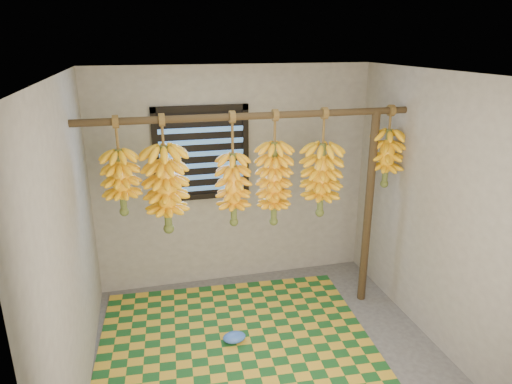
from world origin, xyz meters
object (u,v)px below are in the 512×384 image
object	(u,v)px
plastic_bag	(234,337)
banana_bunch_c	(233,189)
banana_bunch_f	(387,158)
woven_mat	(235,339)
banana_bunch_a	(121,182)
banana_bunch_d	(274,184)
banana_bunch_e	(321,180)
support_post	(368,211)
banana_bunch_b	(166,189)

from	to	relation	value
plastic_bag	banana_bunch_c	xyz separation A→B (m)	(0.09, 0.40, 1.29)
plastic_bag	banana_bunch_f	distance (m)	2.23
woven_mat	banana_bunch_f	distance (m)	2.25
banana_bunch_c	woven_mat	bearing A→B (deg)	-102.09
banana_bunch_a	banana_bunch_f	bearing A→B (deg)	-0.00
banana_bunch_f	banana_bunch_a	bearing A→B (deg)	180.00
banana_bunch_c	banana_bunch_d	size ratio (longest dim) A/B	0.97
plastic_bag	banana_bunch_a	distance (m)	1.72
woven_mat	banana_bunch_e	size ratio (longest dim) A/B	2.37
plastic_bag	banana_bunch_f	xyz separation A→B (m)	(1.62, 0.40, 1.49)
support_post	banana_bunch_e	xyz separation A→B (m)	(-0.52, -0.00, 0.37)
woven_mat	banana_bunch_d	bearing A→B (deg)	37.88
banana_bunch_f	support_post	bearing A→B (deg)	180.00
support_post	banana_bunch_b	distance (m)	2.01
banana_bunch_d	banana_bunch_e	world-z (taller)	same
banana_bunch_a	banana_bunch_c	size ratio (longest dim) A/B	0.81
plastic_bag	woven_mat	bearing A→B (deg)	68.47
plastic_bag	banana_bunch_b	xyz separation A→B (m)	(-0.50, 0.40, 1.34)
support_post	banana_bunch_b	world-z (taller)	banana_bunch_b
banana_bunch_b	banana_bunch_d	world-z (taller)	same
banana_bunch_a	banana_bunch_e	bearing A→B (deg)	-0.00
banana_bunch_d	banana_bunch_f	world-z (taller)	same
banana_bunch_b	banana_bunch_e	xyz separation A→B (m)	(1.45, -0.00, -0.02)
plastic_bag	banana_bunch_c	bearing A→B (deg)	76.88
banana_bunch_a	banana_bunch_b	distance (m)	0.38
support_post	banana_bunch_d	xyz separation A→B (m)	(-0.99, 0.00, 0.36)
banana_bunch_e	banana_bunch_f	distance (m)	0.69
banana_bunch_c	support_post	bearing A→B (deg)	0.00
banana_bunch_b	banana_bunch_c	size ratio (longest dim) A/B	1.00
woven_mat	banana_bunch_c	xyz separation A→B (m)	(0.08, 0.36, 1.34)
woven_mat	banana_bunch_d	size ratio (longest dim) A/B	2.27
support_post	banana_bunch_c	distance (m)	1.42
support_post	plastic_bag	size ratio (longest dim) A/B	9.37
banana_bunch_e	banana_bunch_a	bearing A→B (deg)	180.00
banana_bunch_a	banana_bunch_b	world-z (taller)	same
woven_mat	banana_bunch_f	size ratio (longest dim) A/B	3.09
banana_bunch_d	banana_bunch_f	bearing A→B (deg)	-0.00
woven_mat	banana_bunch_e	distance (m)	1.69
woven_mat	banana_bunch_b	world-z (taller)	banana_bunch_b
banana_bunch_e	plastic_bag	bearing A→B (deg)	-157.00
banana_bunch_b	banana_bunch_f	xyz separation A→B (m)	(2.12, -0.00, 0.15)
woven_mat	banana_bunch_f	world-z (taller)	banana_bunch_f
banana_bunch_d	support_post	bearing A→B (deg)	0.00
banana_bunch_c	banana_bunch_f	xyz separation A→B (m)	(1.52, -0.00, 0.20)
woven_mat	banana_bunch_a	bearing A→B (deg)	157.97
banana_bunch_a	banana_bunch_d	distance (m)	1.36
banana_bunch_a	plastic_bag	bearing A→B (deg)	-24.70
banana_bunch_a	banana_bunch_f	xyz separation A→B (m)	(2.49, -0.00, 0.06)
banana_bunch_c	banana_bunch_b	bearing A→B (deg)	180.00
banana_bunch_b	banana_bunch_f	size ratio (longest dim) A/B	1.32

